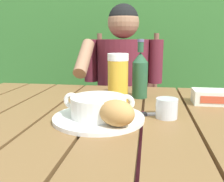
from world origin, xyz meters
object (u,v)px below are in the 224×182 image
(serving_plate, at_px, (99,118))
(table_knife, at_px, (146,114))
(butter_tub, at_px, (210,97))
(water_glass_small, at_px, (167,108))
(beer_glass, at_px, (118,78))
(beer_bottle, at_px, (140,74))
(soup_bowl, at_px, (99,106))
(person_eating, at_px, (122,86))
(chair_near_diner, at_px, (125,110))
(bread_roll, at_px, (117,113))

(serving_plate, relative_size, table_knife, 1.97)
(butter_tub, bearing_deg, water_glass_small, -131.38)
(beer_glass, height_order, water_glass_small, beer_glass)
(butter_tub, bearing_deg, beer_bottle, 167.44)
(water_glass_small, bearing_deg, soup_bowl, -166.39)
(soup_bowl, relative_size, butter_tub, 1.74)
(person_eating, xyz_separation_m, serving_plate, (0.01, -0.78, 0.05))
(beer_bottle, distance_m, table_knife, 0.26)
(butter_tub, xyz_separation_m, table_knife, (-0.24, -0.18, -0.02))
(butter_tub, bearing_deg, beer_glass, -176.77)
(beer_glass, relative_size, beer_bottle, 0.78)
(soup_bowl, distance_m, table_knife, 0.16)
(water_glass_small, xyz_separation_m, butter_tub, (0.18, 0.20, -0.00))
(butter_tub, bearing_deg, chair_near_diner, 118.13)
(beer_glass, bearing_deg, chair_near_diner, 93.15)
(chair_near_diner, xyz_separation_m, bread_roll, (0.08, -1.06, 0.31))
(bread_roll, xyz_separation_m, butter_tub, (0.32, 0.33, -0.02))
(beer_glass, bearing_deg, serving_plate, -97.69)
(water_glass_small, bearing_deg, serving_plate, -166.39)
(bread_roll, bearing_deg, beer_glass, 96.47)
(beer_glass, relative_size, butter_tub, 1.49)
(table_knife, bearing_deg, chair_near_diner, 99.51)
(soup_bowl, distance_m, bread_roll, 0.10)
(bread_roll, height_order, beer_glass, beer_glass)
(beer_glass, distance_m, water_glass_small, 0.26)
(person_eating, relative_size, beer_bottle, 4.95)
(serving_plate, distance_m, butter_tub, 0.46)
(bread_roll, height_order, butter_tub, bread_roll)
(chair_near_diner, bearing_deg, soup_bowl, -89.38)
(butter_tub, bearing_deg, table_knife, -142.83)
(bread_roll, relative_size, table_knife, 0.90)
(soup_bowl, relative_size, beer_bottle, 0.91)
(beer_bottle, bearing_deg, water_glass_small, -69.97)
(soup_bowl, height_order, table_knife, soup_bowl)
(beer_bottle, bearing_deg, bread_roll, -97.02)
(water_glass_small, bearing_deg, beer_bottle, 110.03)
(water_glass_small, bearing_deg, chair_near_diner, 103.14)
(table_knife, bearing_deg, soup_bowl, -154.78)
(chair_near_diner, height_order, serving_plate, chair_near_diner)
(beer_glass, distance_m, beer_bottle, 0.11)
(table_knife, bearing_deg, beer_bottle, 97.05)
(soup_bowl, height_order, beer_glass, beer_glass)
(butter_tub, distance_m, table_knife, 0.30)
(serving_plate, bearing_deg, beer_bottle, 69.91)
(serving_plate, distance_m, bread_roll, 0.11)
(person_eating, bearing_deg, beer_glass, -85.39)
(person_eating, bearing_deg, serving_plate, -89.00)
(serving_plate, bearing_deg, person_eating, 91.00)
(chair_near_diner, height_order, bread_roll, chair_near_diner)
(person_eating, xyz_separation_m, beer_bottle, (0.13, -0.47, 0.15))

